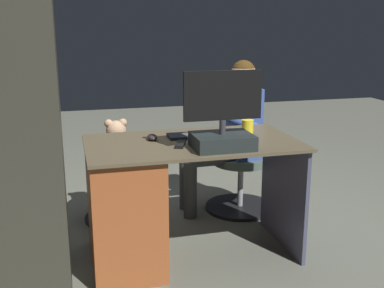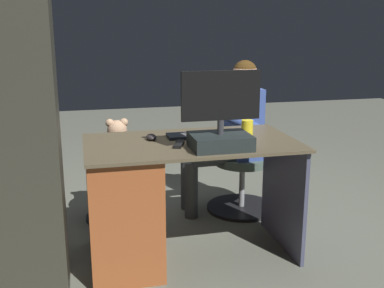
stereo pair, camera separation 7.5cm
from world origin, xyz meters
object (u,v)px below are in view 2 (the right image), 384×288
at_px(cup, 247,128).
at_px(keyboard, 201,135).
at_px(teddy_bear, 118,143).
at_px(desk, 137,201).
at_px(monitor, 220,127).
at_px(computer_mouse, 151,137).
at_px(visitor_chair, 242,179).
at_px(tv_remote, 179,144).
at_px(person, 232,126).
at_px(office_chair_teddy, 119,186).

bearing_deg(cup, keyboard, -4.99).
distance_m(cup, teddy_bear, 1.00).
bearing_deg(desk, cup, -173.31).
xyz_separation_m(monitor, computer_mouse, (0.35, -0.29, -0.11)).
bearing_deg(visitor_chair, desk, 35.55).
bearing_deg(cup, monitor, 46.91).
xyz_separation_m(desk, monitor, (-0.46, 0.19, 0.47)).
relative_size(desk, tv_remote, 8.43).
bearing_deg(person, tv_remote, 52.35).
bearing_deg(person, office_chair_teddy, -2.62).
relative_size(tv_remote, office_chair_teddy, 0.29).
bearing_deg(computer_mouse, person, -141.54).
height_order(tv_remote, person, person).
bearing_deg(teddy_bear, tv_remote, 110.75).
xyz_separation_m(computer_mouse, cup, (-0.61, 0.01, 0.03)).
height_order(teddy_bear, person, person).
bearing_deg(person, teddy_bear, -3.39).
bearing_deg(visitor_chair, keyboard, 48.42).
height_order(office_chair_teddy, visitor_chair, same).
xyz_separation_m(monitor, visitor_chair, (-0.43, -0.83, -0.62)).
distance_m(desk, office_chair_teddy, 0.70).
xyz_separation_m(monitor, office_chair_teddy, (0.51, -0.87, -0.61)).
xyz_separation_m(monitor, teddy_bear, (0.51, -0.89, -0.28)).
xyz_separation_m(keyboard, cup, (-0.29, 0.03, 0.04)).
relative_size(desk, cup, 13.27).
bearing_deg(monitor, computer_mouse, -39.45).
distance_m(desk, monitor, 0.69).
bearing_deg(desk, keyboard, -165.45).
bearing_deg(computer_mouse, teddy_bear, -75.11).
bearing_deg(cup, visitor_chair, -107.41).
xyz_separation_m(computer_mouse, person, (-0.69, -0.55, -0.08)).
height_order(computer_mouse, office_chair_teddy, computer_mouse).
distance_m(office_chair_teddy, visitor_chair, 0.94).
bearing_deg(cup, desk, 6.69).
relative_size(desk, computer_mouse, 13.17).
bearing_deg(cup, person, -98.45).
relative_size(desk, teddy_bear, 3.85).
relative_size(monitor, keyboard, 1.07).
relative_size(desk, keyboard, 3.01).
bearing_deg(person, keyboard, 54.63).
relative_size(tv_remote, person, 0.13).
height_order(keyboard, visitor_chair, keyboard).
distance_m(keyboard, office_chair_teddy, 0.89).
xyz_separation_m(desk, visitor_chair, (-0.89, -0.64, -0.14)).
bearing_deg(keyboard, monitor, 96.50).
height_order(office_chair_teddy, person, person).
bearing_deg(visitor_chair, tv_remote, 47.94).
relative_size(keyboard, computer_mouse, 4.38).
bearing_deg(teddy_bear, computer_mouse, 104.89).
xyz_separation_m(cup, person, (-0.08, -0.56, -0.11)).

